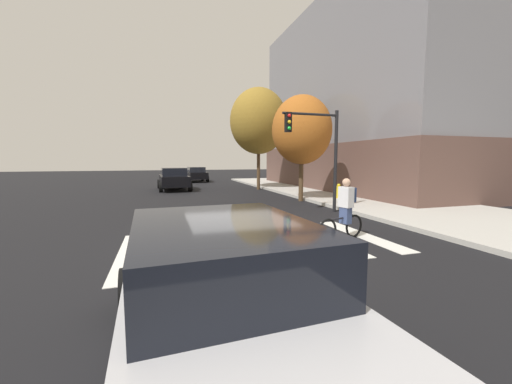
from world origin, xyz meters
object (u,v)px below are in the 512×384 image
(manhole_cover, at_px, (278,288))
(fire_hydrant, at_px, (339,191))
(sedan_near, at_px, (221,293))
(traffic_light_near, at_px, (318,143))
(street_tree_near, at_px, (302,130))
(street_tree_mid, at_px, (258,121))
(cyclist, at_px, (345,209))
(sedan_mid, at_px, (174,178))
(sedan_far, at_px, (196,174))

(manhole_cover, bearing_deg, fire_hydrant, 52.72)
(sedan_near, relative_size, traffic_light_near, 1.11)
(street_tree_near, distance_m, street_tree_mid, 6.91)
(manhole_cover, bearing_deg, traffic_light_near, 56.60)
(cyclist, bearing_deg, sedan_mid, 103.63)
(manhole_cover, relative_size, traffic_light_near, 0.15)
(sedan_far, height_order, street_tree_mid, street_tree_mid)
(sedan_mid, xyz_separation_m, street_tree_near, (6.18, -8.30, 2.89))
(sedan_mid, bearing_deg, sedan_near, -91.06)
(traffic_light_near, distance_m, street_tree_near, 3.71)
(street_tree_near, height_order, street_tree_mid, street_tree_mid)
(cyclist, height_order, fire_hydrant, cyclist)
(traffic_light_near, xyz_separation_m, street_tree_near, (0.94, 3.48, 0.87))
(sedan_mid, bearing_deg, fire_hydrant, -47.71)
(sedan_mid, xyz_separation_m, street_tree_mid, (6.00, -1.51, 4.14))
(manhole_cover, height_order, fire_hydrant, fire_hydrant)
(sedan_far, distance_m, street_tree_near, 17.09)
(street_tree_near, bearing_deg, cyclist, -107.11)
(manhole_cover, bearing_deg, street_tree_mid, 73.23)
(manhole_cover, bearing_deg, cyclist, 39.95)
(sedan_mid, bearing_deg, sedan_far, 72.80)
(sedan_far, bearing_deg, street_tree_near, -77.42)
(sedan_far, distance_m, cyclist, 24.04)
(sedan_far, relative_size, fire_hydrant, 5.54)
(manhole_cover, height_order, street_tree_mid, street_tree_mid)
(fire_hydrant, distance_m, street_tree_near, 3.78)
(fire_hydrant, bearing_deg, street_tree_mid, 105.84)
(sedan_far, height_order, cyclist, cyclist)
(sedan_near, xyz_separation_m, street_tree_mid, (6.37, 18.50, 4.15))
(sedan_mid, relative_size, traffic_light_near, 1.13)
(sedan_far, relative_size, street_tree_mid, 0.59)
(street_tree_mid, bearing_deg, sedan_far, 109.89)
(street_tree_mid, bearing_deg, traffic_light_near, -94.22)
(street_tree_near, bearing_deg, sedan_mid, 126.66)
(sedan_mid, relative_size, street_tree_near, 0.86)
(cyclist, xyz_separation_m, street_tree_mid, (2.15, 14.37, 4.13))
(sedan_far, height_order, street_tree_near, street_tree_near)
(sedan_far, height_order, traffic_light_near, traffic_light_near)
(sedan_mid, height_order, traffic_light_near, traffic_light_near)
(sedan_near, bearing_deg, cyclist, 44.39)
(manhole_cover, relative_size, street_tree_mid, 0.09)
(manhole_cover, relative_size, street_tree_near, 0.12)
(sedan_mid, relative_size, cyclist, 2.80)
(cyclist, bearing_deg, traffic_light_near, 71.20)
(sedan_mid, distance_m, sedan_far, 8.50)
(sedan_mid, xyz_separation_m, traffic_light_near, (5.24, -11.79, 2.03))
(manhole_cover, distance_m, street_tree_mid, 18.25)
(fire_hydrant, relative_size, street_tree_near, 0.14)
(sedan_near, relative_size, street_tree_mid, 0.64)
(sedan_far, xyz_separation_m, street_tree_mid, (3.48, -9.63, 4.21))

